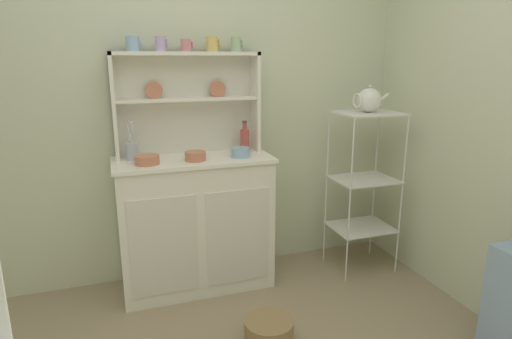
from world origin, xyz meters
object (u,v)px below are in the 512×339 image
(hutch_cabinet, at_px, (196,222))
(floor_basket, at_px, (269,332))
(jam_bottle, at_px, (245,139))
(bowl_mixing_large, at_px, (147,160))
(bakers_rack, at_px, (364,173))
(porcelain_teapot, at_px, (369,100))
(hutch_shelf_unit, at_px, (187,95))
(utensil_jar, at_px, (132,151))
(cup_sky_0, at_px, (133,44))

(hutch_cabinet, xyz_separation_m, floor_basket, (0.25, -0.77, -0.40))
(hutch_cabinet, relative_size, jam_bottle, 4.81)
(bowl_mixing_large, bearing_deg, jam_bottle, 13.20)
(hutch_cabinet, bearing_deg, bakers_rack, -6.01)
(jam_bottle, distance_m, porcelain_teapot, 0.91)
(jam_bottle, bearing_deg, hutch_cabinet, -167.21)
(hutch_cabinet, relative_size, bowl_mixing_large, 6.79)
(hutch_cabinet, bearing_deg, floor_basket, -72.07)
(hutch_cabinet, height_order, hutch_shelf_unit, hutch_shelf_unit)
(bakers_rack, xyz_separation_m, floor_basket, (-0.97, -0.64, -0.67))
(bakers_rack, bearing_deg, jam_bottle, 165.68)
(utensil_jar, bearing_deg, bowl_mixing_large, -62.12)
(cup_sky_0, distance_m, jam_bottle, 0.95)
(bowl_mixing_large, bearing_deg, porcelain_teapot, -2.08)
(jam_bottle, bearing_deg, floor_basket, -98.72)
(cup_sky_0, relative_size, porcelain_teapot, 0.36)
(floor_basket, xyz_separation_m, utensil_jar, (-0.63, 0.85, 0.91))
(cup_sky_0, height_order, bowl_mixing_large, cup_sky_0)
(hutch_cabinet, relative_size, hutch_shelf_unit, 1.07)
(bowl_mixing_large, bearing_deg, bakers_rack, -2.08)
(bowl_mixing_large, relative_size, jam_bottle, 0.71)
(jam_bottle, height_order, porcelain_teapot, porcelain_teapot)
(hutch_shelf_unit, height_order, floor_basket, hutch_shelf_unit)
(hutch_cabinet, bearing_deg, utensil_jar, 168.45)
(floor_basket, xyz_separation_m, jam_bottle, (0.13, 0.86, 0.93))
(hutch_shelf_unit, bearing_deg, hutch_cabinet, -90.00)
(bowl_mixing_large, distance_m, porcelain_teapot, 1.55)
(bakers_rack, bearing_deg, bowl_mixing_large, 177.92)
(cup_sky_0, bearing_deg, utensil_jar, -141.07)
(hutch_shelf_unit, height_order, bowl_mixing_large, hutch_shelf_unit)
(bowl_mixing_large, height_order, utensil_jar, utensil_jar)
(hutch_shelf_unit, relative_size, bakers_rack, 0.81)
(bakers_rack, distance_m, jam_bottle, 0.91)
(floor_basket, height_order, porcelain_teapot, porcelain_teapot)
(bakers_rack, distance_m, porcelain_teapot, 0.53)
(utensil_jar, relative_size, porcelain_teapot, 0.97)
(hutch_shelf_unit, xyz_separation_m, utensil_jar, (-0.38, -0.09, -0.33))
(jam_bottle, bearing_deg, bowl_mixing_large, -166.80)
(bakers_rack, height_order, utensil_jar, bakers_rack)
(bowl_mixing_large, xyz_separation_m, porcelain_teapot, (1.52, -0.06, 0.32))
(hutch_cabinet, distance_m, jam_bottle, 0.66)
(hutch_shelf_unit, bearing_deg, porcelain_teapot, -13.45)
(utensil_jar, bearing_deg, bakers_rack, -7.34)
(bowl_mixing_large, distance_m, jam_bottle, 0.70)
(hutch_cabinet, distance_m, cup_sky_0, 1.22)
(porcelain_teapot, bearing_deg, jam_bottle, 165.65)
(floor_basket, relative_size, cup_sky_0, 2.95)
(jam_bottle, height_order, utensil_jar, utensil_jar)
(bowl_mixing_large, relative_size, porcelain_teapot, 0.59)
(hutch_shelf_unit, xyz_separation_m, floor_basket, (0.25, -0.93, -1.24))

